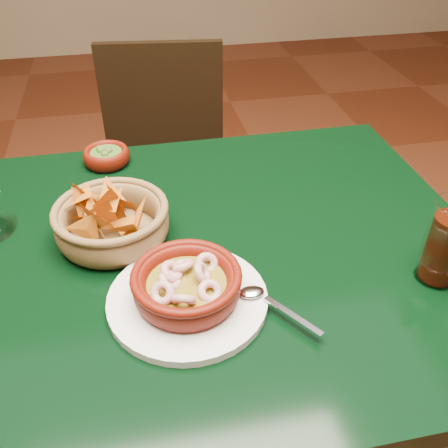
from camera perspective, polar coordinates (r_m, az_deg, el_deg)
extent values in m
cube|color=black|center=(0.88, -9.27, -4.52)|extent=(1.20, 0.80, 0.04)
cylinder|color=black|center=(1.48, 12.46, -4.05)|extent=(0.06, 0.06, 0.71)
cube|color=black|center=(1.58, -6.57, 2.69)|extent=(0.45, 0.45, 0.04)
cylinder|color=black|center=(1.60, -12.31, -7.41)|extent=(0.03, 0.03, 0.43)
cylinder|color=black|center=(1.58, 0.09, -6.95)|extent=(0.03, 0.03, 0.43)
cylinder|color=black|center=(1.85, -11.28, -0.07)|extent=(0.03, 0.03, 0.43)
cylinder|color=black|center=(1.84, -0.71, 0.40)|extent=(0.03, 0.03, 0.43)
cube|color=black|center=(1.62, -7.01, 12.92)|extent=(0.38, 0.08, 0.42)
cylinder|color=silver|center=(0.77, -4.18, -8.58)|extent=(0.24, 0.24, 0.01)
cylinder|color=#490C04|center=(0.76, -4.22, -8.02)|extent=(0.14, 0.14, 0.01)
torus|color=#490C04|center=(0.75, -4.28, -7.01)|extent=(0.18, 0.18, 0.04)
torus|color=#490C04|center=(0.74, -4.35, -5.92)|extent=(0.17, 0.17, 0.01)
cylinder|color=brown|center=(0.75, -4.29, -6.83)|extent=(0.12, 0.12, 0.01)
torus|color=tan|center=(0.74, -2.47, -5.62)|extent=(0.04, 0.04, 0.04)
torus|color=tan|center=(0.77, -2.01, -4.58)|extent=(0.04, 0.03, 0.04)
torus|color=tan|center=(0.76, -4.84, -4.74)|extent=(0.05, 0.05, 0.04)
torus|color=tan|center=(0.75, -6.01, -5.41)|extent=(0.05, 0.05, 0.04)
torus|color=tan|center=(0.74, -6.21, -6.44)|extent=(0.05, 0.05, 0.04)
torus|color=tan|center=(0.72, -7.04, -7.85)|extent=(0.05, 0.05, 0.04)
torus|color=tan|center=(0.71, -4.67, -8.62)|extent=(0.05, 0.04, 0.04)
torus|color=tan|center=(0.72, -1.61, -7.72)|extent=(0.05, 0.05, 0.04)
cube|color=silver|center=(0.74, 7.87, -10.33)|extent=(0.07, 0.09, 0.00)
ellipsoid|color=silver|center=(0.76, 3.18, -7.78)|extent=(0.04, 0.03, 0.01)
cylinder|color=brown|center=(0.91, -12.41, -1.35)|extent=(0.17, 0.17, 0.01)
torus|color=brown|center=(0.89, -12.65, 0.09)|extent=(0.23, 0.23, 0.06)
torus|color=brown|center=(0.88, -12.90, 1.63)|extent=(0.20, 0.20, 0.01)
cone|color=#B36014|center=(0.88, -11.00, 2.31)|extent=(0.08, 0.07, 0.09)
cone|color=#B36014|center=(0.88, -12.20, 2.71)|extent=(0.05, 0.08, 0.10)
cone|color=#B36014|center=(0.87, -12.90, 2.44)|extent=(0.09, 0.10, 0.06)
cone|color=#B36014|center=(0.91, -12.75, 3.37)|extent=(0.07, 0.09, 0.07)
cone|color=#B36014|center=(0.84, -14.50, 0.62)|extent=(0.08, 0.08, 0.10)
cone|color=#B36014|center=(0.86, -10.91, -0.38)|extent=(0.10, 0.07, 0.08)
cone|color=#B36014|center=(0.86, -9.90, 1.19)|extent=(0.05, 0.10, 0.09)
cone|color=#B36014|center=(0.87, -14.66, 1.27)|extent=(0.05, 0.10, 0.09)
cone|color=#B36014|center=(0.90, -15.24, 0.58)|extent=(0.10, 0.06, 0.08)
cone|color=#B36014|center=(0.90, -15.83, 3.24)|extent=(0.08, 0.07, 0.08)
cone|color=#B36014|center=(0.86, -13.61, 1.39)|extent=(0.09, 0.03, 0.09)
cone|color=#B36014|center=(0.85, -15.46, -0.58)|extent=(0.10, 0.03, 0.10)
cone|color=#B36014|center=(0.90, -12.13, 0.58)|extent=(0.08, 0.06, 0.09)
cone|color=#B36014|center=(0.84, -11.24, -0.47)|extent=(0.10, 0.06, 0.08)
cone|color=#B36014|center=(0.90, -15.58, 2.47)|extent=(0.08, 0.05, 0.09)
cone|color=#B36014|center=(0.88, -13.94, -0.83)|extent=(0.04, 0.10, 0.10)
cone|color=#B36014|center=(0.87, -13.01, 2.68)|extent=(0.09, 0.04, 0.08)
cone|color=#B36014|center=(0.89, -16.05, 3.20)|extent=(0.09, 0.10, 0.05)
cylinder|color=#490C04|center=(1.14, -13.18, 6.88)|extent=(0.08, 0.08, 0.01)
torus|color=#490C04|center=(1.13, -13.29, 7.58)|extent=(0.12, 0.12, 0.04)
cylinder|color=#294714|center=(1.13, -13.33, 7.83)|extent=(0.07, 0.07, 0.01)
sphere|color=#294714|center=(1.11, -13.45, 7.74)|extent=(0.02, 0.02, 0.02)
sphere|color=#294714|center=(1.14, -14.01, 8.30)|extent=(0.02, 0.02, 0.02)
sphere|color=#294714|center=(1.13, -13.89, 8.10)|extent=(0.02, 0.02, 0.02)
sphere|color=#294714|center=(1.14, -13.63, 8.33)|extent=(0.02, 0.02, 0.02)
sphere|color=#294714|center=(1.13, -13.05, 8.13)|extent=(0.02, 0.02, 0.02)
cylinder|color=white|center=(0.88, 22.96, -5.45)|extent=(0.07, 0.07, 0.01)
torus|color=white|center=(0.84, 24.06, -1.94)|extent=(0.14, 0.14, 0.08)
cylinder|color=black|center=(0.85, 23.87, -2.55)|extent=(0.06, 0.06, 0.12)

